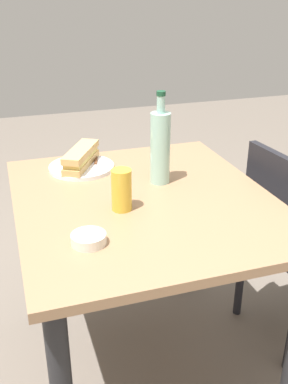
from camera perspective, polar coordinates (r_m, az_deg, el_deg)
name	(u,v)px	position (r m, az deg, el deg)	size (l,w,h in m)	color
ground_plane	(144,363)	(1.98, 0.00, -20.75)	(8.00, 8.00, 0.00)	#6B6056
dining_table	(144,230)	(1.59, 0.00, -4.76)	(0.98, 0.85, 0.75)	#997251
plate_near	(82,167)	(1.78, -7.86, 3.12)	(0.25, 0.25, 0.01)	white
baguette_sandwich_near	(81,157)	(1.77, -7.94, 4.37)	(0.25, 0.18, 0.07)	tan
knife_near	(96,165)	(1.77, -6.12, 3.45)	(0.18, 0.06, 0.01)	silver
water_bottle	(160,147)	(1.60, 2.05, 5.74)	(0.07, 0.07, 0.33)	#99C6B7
beer_glass	(122,190)	(1.43, -2.84, 0.27)	(0.07, 0.07, 0.14)	gold
olive_bowl	(89,239)	(1.27, -6.97, -5.88)	(0.10, 0.10, 0.03)	silver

